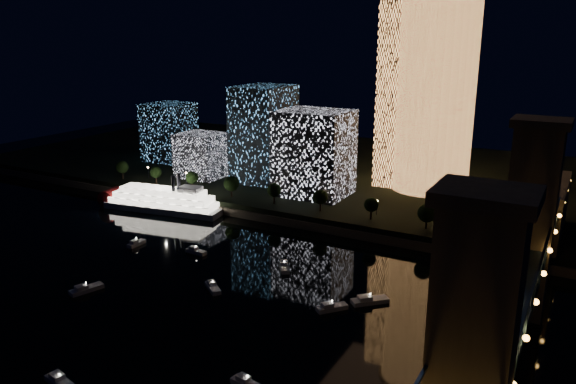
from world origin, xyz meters
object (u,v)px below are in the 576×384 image
object	(u,v)px
tower_rectangular	(412,96)
tower_cylindrical	(435,89)
riverboat	(158,200)
truss_bridge	(494,338)

from	to	relation	value
tower_rectangular	tower_cylindrical	bearing A→B (deg)	-17.66
tower_rectangular	riverboat	distance (m)	114.68
tower_cylindrical	truss_bridge	xyz separation A→B (m)	(48.38, -136.15, -30.70)
tower_cylindrical	tower_rectangular	xyz separation A→B (m)	(-10.61, 3.38, -3.62)
tower_cylindrical	tower_rectangular	distance (m)	11.70
tower_rectangular	truss_bridge	size ratio (longest dim) A/B	0.29
tower_rectangular	truss_bridge	bearing A→B (deg)	-67.08
riverboat	tower_cylindrical	bearing A→B (deg)	36.72
tower_cylindrical	riverboat	distance (m)	121.65
tower_cylindrical	riverboat	size ratio (longest dim) A/B	1.53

